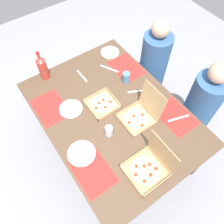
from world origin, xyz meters
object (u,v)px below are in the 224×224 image
Objects in this scene: pizza_box_edge_far at (102,104)px; plate_near_right at (110,53)px; cup_clear_left at (126,77)px; diner_left_seat at (153,67)px; plate_near_left at (81,154)px; soda_bottle at (43,68)px; plate_far_left at (71,109)px; pizza_box_center at (149,167)px; cup_spare at (109,131)px; diner_right_seat at (199,108)px; pizza_box_corner_right at (140,115)px.

pizza_box_edge_far reaches higher than plate_near_right.
pizza_box_edge_far is at bearing -73.20° from cup_clear_left.
cup_clear_left is 0.10× the size of diner_left_seat.
soda_bottle is at bearing 171.85° from plate_near_left.
pizza_box_edge_far is 1.24× the size of plate_far_left.
cup_clear_left reaches higher than plate_near_right.
pizza_box_edge_far is at bearing 176.40° from pizza_box_center.
plate_near_left is 2.13× the size of cup_spare.
pizza_box_center reaches higher than soda_bottle.
plate_near_right is 0.18× the size of diner_left_seat.
diner_left_seat reaches higher than plate_near_left.
pizza_box_center is 3.02× the size of cup_spare.
pizza_box_center is at bearing -75.96° from diner_right_seat.
pizza_box_corner_right is 1.53× the size of plate_near_right.
plate_far_left is (-0.43, -0.46, -0.04)m from pizza_box_corner_right.
plate_far_left is 0.19× the size of diner_left_seat.
diner_right_seat is (1.11, 1.16, -0.35)m from soda_bottle.
plate_far_left is at bearing -161.20° from cup_spare.
pizza_box_corner_right is 1.05m from soda_bottle.
pizza_box_corner_right reaches higher than plate_near_right.
plate_far_left is at bearing -91.52° from cup_clear_left.
plate_near_left is 0.20× the size of diner_left_seat.
diner_left_seat is (0.37, 1.16, -0.36)m from soda_bottle.
pizza_box_corner_right is at bearing -50.81° from diner_left_seat.
cup_clear_left is (-0.83, 0.40, 0.00)m from pizza_box_center.
pizza_box_edge_far is 1.14× the size of plate_near_left.
diner_right_seat reaches higher than pizza_box_center.
diner_left_seat reaches higher than plate_near_right.
cup_clear_left is 0.62m from cup_spare.
plate_near_right is at bearing 162.93° from pizza_box_corner_right.
soda_bottle reaches higher than pizza_box_corner_right.
diner_right_seat is at bearing 22.96° from plate_near_right.
pizza_box_corner_right is 1.46× the size of plate_far_left.
cup_clear_left is at bearing 106.80° from pizza_box_edge_far.
cup_clear_left is (-0.11, 0.36, 0.04)m from pizza_box_edge_far.
plate_near_left is at bearing -18.70° from plate_far_left.
pizza_box_center is 3.02× the size of cup_clear_left.
diner_right_seat is (0.49, 0.88, -0.23)m from pizza_box_edge_far.
plate_far_left is at bearing -83.72° from diner_left_seat.
plate_near_right is at bearing 119.36° from plate_far_left.
cup_clear_left is at bearing -74.82° from diner_left_seat.
pizza_box_corner_right is 2.87× the size of cup_spare.
pizza_box_corner_right is 0.61m from plate_near_left.
cup_clear_left and cup_spare have the same top height.
soda_bottle is at bearing -153.00° from pizza_box_corner_right.
plate_near_right is 1.87× the size of cup_spare.
plate_far_left is 0.19× the size of diner_right_seat.
plate_near_right is at bearing -157.04° from diner_right_seat.
plate_near_left is (-0.41, -0.37, -0.04)m from pizza_box_center.
cup_clear_left is at bearing 88.48° from plate_far_left.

